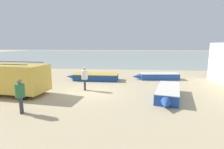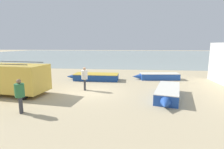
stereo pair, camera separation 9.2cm
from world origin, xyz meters
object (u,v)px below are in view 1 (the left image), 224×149
(fishing_rowboat_0, at_px, (168,93))
(fisherman_0, at_px, (85,77))
(fishing_rowboat_2, at_px, (157,76))
(parked_van, at_px, (12,78))
(fisherman_1, at_px, (20,93))
(fishing_rowboat_1, at_px, (95,77))

(fishing_rowboat_0, bearing_deg, fisherman_0, -88.77)
(fishing_rowboat_2, bearing_deg, fisherman_0, 32.29)
(parked_van, relative_size, fishing_rowboat_0, 1.01)
(fishing_rowboat_2, xyz_separation_m, fisherman_1, (-8.20, -9.76, 0.74))
(fishing_rowboat_0, relative_size, fisherman_1, 2.85)
(fishing_rowboat_0, xyz_separation_m, fisherman_1, (-7.94, -3.39, 0.71))
(fishing_rowboat_0, distance_m, fisherman_1, 8.66)
(parked_van, height_order, fisherman_0, parked_van)
(fishing_rowboat_1, relative_size, fisherman_0, 2.92)
(fishing_rowboat_1, bearing_deg, fishing_rowboat_2, -170.34)
(parked_van, xyz_separation_m, fishing_rowboat_2, (10.89, 6.62, -0.86))
(fishing_rowboat_2, distance_m, fisherman_0, 7.95)
(fishing_rowboat_0, bearing_deg, fishing_rowboat_1, -117.18)
(fisherman_1, bearing_deg, fishing_rowboat_2, 24.14)
(parked_van, xyz_separation_m, fishing_rowboat_1, (4.68, 5.58, -0.85))
(parked_van, bearing_deg, fisherman_0, -154.21)
(fishing_rowboat_1, bearing_deg, fisherman_0, 90.78)
(fishing_rowboat_1, relative_size, fishing_rowboat_2, 1.11)
(fishing_rowboat_0, height_order, fishing_rowboat_1, fishing_rowboat_0)
(fisherman_0, bearing_deg, parked_van, 3.51)
(fishing_rowboat_2, height_order, fisherman_0, fisherman_0)
(parked_van, xyz_separation_m, fisherman_1, (2.68, -3.13, -0.11))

